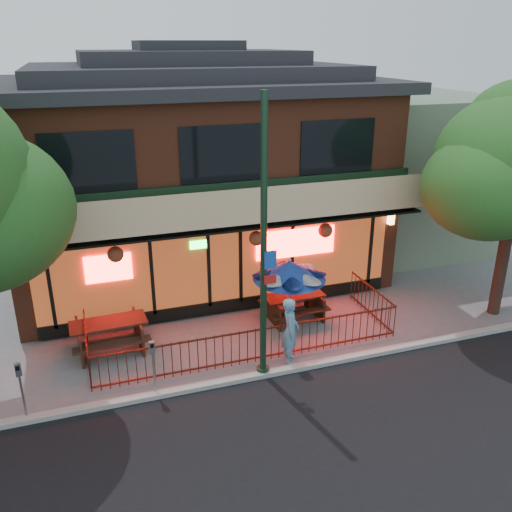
{
  "coord_description": "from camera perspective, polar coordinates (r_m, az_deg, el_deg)",
  "views": [
    {
      "loc": [
        -3.93,
        -11.53,
        7.93
      ],
      "look_at": [
        0.62,
        2.0,
        2.28
      ],
      "focal_mm": 38.0,
      "sensor_mm": 36.0,
      "label": 1
    }
  ],
  "objects": [
    {
      "name": "ground",
      "position": [
        14.53,
        0.2,
        -11.46
      ],
      "size": [
        80.0,
        80.0,
        0.0
      ],
      "primitive_type": "plane",
      "color": "gray",
      "rests_on": "ground"
    },
    {
      "name": "parking_meter_far",
      "position": [
        13.22,
        -23.56,
        -12.08
      ],
      "size": [
        0.15,
        0.13,
        1.46
      ],
      "color": "gray",
      "rests_on": "ground"
    },
    {
      "name": "patio_fence",
      "position": [
        14.61,
        -0.43,
        -8.37
      ],
      "size": [
        8.44,
        2.62,
        1.0
      ],
      "color": "#4A1C0F",
      "rests_on": "ground"
    },
    {
      "name": "picnic_table_right",
      "position": [
        16.62,
        3.99,
        -4.94
      ],
      "size": [
        1.9,
        1.49,
        0.79
      ],
      "color": "black",
      "rests_on": "ground"
    },
    {
      "name": "pedestrian",
      "position": [
        14.26,
        3.64,
        -7.87
      ],
      "size": [
        0.67,
        0.79,
        1.84
      ],
      "primitive_type": "imported",
      "rotation": [
        0.0,
        0.0,
        1.18
      ],
      "color": "#5B91B7",
      "rests_on": "ground"
    },
    {
      "name": "street_light",
      "position": [
        12.73,
        0.82,
        -0.45
      ],
      "size": [
        0.43,
        0.32,
        7.0
      ],
      "color": "#15311F",
      "rests_on": "ground"
    },
    {
      "name": "patio_umbrella",
      "position": [
        15.13,
        3.54,
        -1.5
      ],
      "size": [
        2.05,
        2.05,
        2.35
      ],
      "color": "gray",
      "rests_on": "ground"
    },
    {
      "name": "restaurant_building",
      "position": [
        19.42,
        -6.65,
        10.17
      ],
      "size": [
        12.96,
        9.49,
        8.05
      ],
      "color": "brown",
      "rests_on": "ground"
    },
    {
      "name": "picnic_table_left",
      "position": [
        15.45,
        -15.21,
        -7.66
      ],
      "size": [
        2.11,
        1.66,
        0.87
      ],
      "color": "#3F2316",
      "rests_on": "ground"
    },
    {
      "name": "parking_meter_near",
      "position": [
        13.16,
        -10.81,
        -10.62
      ],
      "size": [
        0.13,
        0.11,
        1.47
      ],
      "color": "gray",
      "rests_on": "ground"
    },
    {
      "name": "neighbor_building",
      "position": [
        23.69,
        15.18,
        8.85
      ],
      "size": [
        6.0,
        7.0,
        6.0
      ],
      "primitive_type": "cube",
      "color": "slate",
      "rests_on": "ground"
    },
    {
      "name": "curb",
      "position": [
        14.1,
        0.87,
        -12.31
      ],
      "size": [
        80.0,
        0.25,
        0.12
      ],
      "primitive_type": "cube",
      "color": "#999993",
      "rests_on": "ground"
    }
  ]
}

